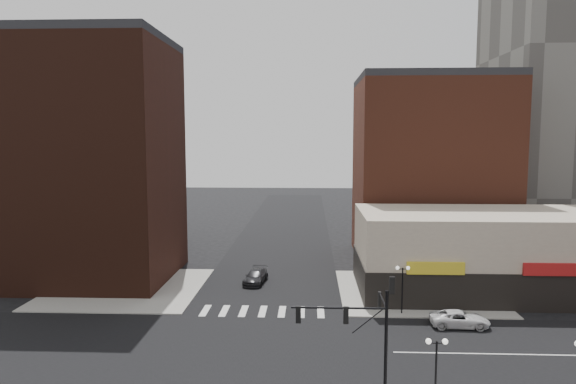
{
  "coord_description": "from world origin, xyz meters",
  "views": [
    {
      "loc": [
        4.0,
        -35.4,
        15.24
      ],
      "look_at": [
        2.29,
        4.49,
        11.0
      ],
      "focal_mm": 32.0,
      "sensor_mm": 36.0,
      "label": 1
    }
  ],
  "objects": [
    {
      "name": "ground",
      "position": [
        0.0,
        0.0,
        0.0
      ],
      "size": [
        240.0,
        240.0,
        0.0
      ],
      "primitive_type": "plane",
      "color": "black",
      "rests_on": "ground"
    },
    {
      "name": "road_ew",
      "position": [
        0.0,
        0.0,
        0.01
      ],
      "size": [
        200.0,
        14.0,
        0.02
      ],
      "primitive_type": "cube",
      "color": "black",
      "rests_on": "ground"
    },
    {
      "name": "road_ns",
      "position": [
        0.0,
        0.0,
        0.01
      ],
      "size": [
        14.0,
        200.0,
        0.02
      ],
      "primitive_type": "cube",
      "color": "black",
      "rests_on": "ground"
    },
    {
      "name": "sidewalk_nw",
      "position": [
        -14.5,
        14.5,
        0.06
      ],
      "size": [
        15.0,
        15.0,
        0.12
      ],
      "primitive_type": "cube",
      "color": "gray",
      "rests_on": "ground"
    },
    {
      "name": "sidewalk_ne",
      "position": [
        14.5,
        14.5,
        0.06
      ],
      "size": [
        15.0,
        15.0,
        0.12
      ],
      "primitive_type": "cube",
      "color": "gray",
      "rests_on": "ground"
    },
    {
      "name": "building_nw",
      "position": [
        -19.0,
        18.5,
        12.5
      ],
      "size": [
        16.0,
        15.0,
        25.0
      ],
      "primitive_type": "cube",
      "color": "#381B11",
      "rests_on": "ground"
    },
    {
      "name": "building_nw_low",
      "position": [
        -32.0,
        34.0,
        6.0
      ],
      "size": [
        20.0,
        18.0,
        12.0
      ],
      "primitive_type": "cube",
      "color": "#381B11",
      "rests_on": "ground"
    },
    {
      "name": "building_ne_midrise",
      "position": [
        19.0,
        29.5,
        11.0
      ],
      "size": [
        18.0,
        15.0,
        22.0
      ],
      "primitive_type": "cube",
      "color": "brown",
      "rests_on": "ground"
    },
    {
      "name": "building_ne_row",
      "position": [
        21.0,
        15.0,
        3.3
      ],
      "size": [
        24.2,
        12.2,
        8.0
      ],
      "color": "#BFB198",
      "rests_on": "ground"
    },
    {
      "name": "traffic_signal",
      "position": [
        7.24,
        -7.83,
        4.96
      ],
      "size": [
        5.59,
        3.09,
        7.77
      ],
      "color": "black",
      "rests_on": "ground"
    },
    {
      "name": "street_lamp_se_a",
      "position": [
        11.0,
        -8.0,
        3.29
      ],
      "size": [
        1.22,
        0.32,
        4.16
      ],
      "color": "black",
      "rests_on": "sidewalk_se"
    },
    {
      "name": "street_lamp_ne",
      "position": [
        12.0,
        8.0,
        3.29
      ],
      "size": [
        1.22,
        0.32,
        4.16
      ],
      "color": "black",
      "rests_on": "sidewalk_ne"
    },
    {
      "name": "white_suv",
      "position": [
        16.16,
        5.27,
        0.65
      ],
      "size": [
        4.76,
        2.29,
        1.31
      ],
      "primitive_type": "imported",
      "rotation": [
        0.0,
        0.0,
        1.54
      ],
      "color": "silver",
      "rests_on": "ground"
    },
    {
      "name": "dark_sedan_north",
      "position": [
        -1.66,
        17.06,
        0.69
      ],
      "size": [
        2.56,
        5.0,
        1.39
      ],
      "primitive_type": "imported",
      "rotation": [
        0.0,
        0.0,
        -0.13
      ],
      "color": "black",
      "rests_on": "ground"
    }
  ]
}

